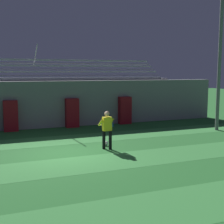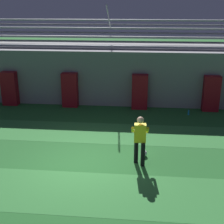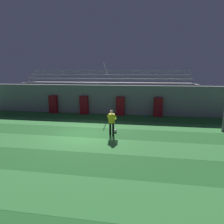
{
  "view_description": "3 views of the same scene",
  "coord_description": "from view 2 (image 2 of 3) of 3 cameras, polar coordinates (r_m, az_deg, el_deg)",
  "views": [
    {
      "loc": [
        -2.8,
        -12.34,
        3.36
      ],
      "look_at": [
        2.41,
        0.94,
        1.51
      ],
      "focal_mm": 50.0,
      "sensor_mm": 36.0,
      "label": 1
    },
    {
      "loc": [
        1.84,
        -9.15,
        5.03
      ],
      "look_at": [
        0.85,
        1.1,
        1.45
      ],
      "focal_mm": 50.0,
      "sensor_mm": 36.0,
      "label": 2
    },
    {
      "loc": [
        3.63,
        -11.38,
        4.05
      ],
      "look_at": [
        1.91,
        -0.15,
        1.61
      ],
      "focal_mm": 30.0,
      "sensor_mm": 36.0,
      "label": 3
    }
  ],
  "objects": [
    {
      "name": "soccer_ball",
      "position": [
        11.01,
        5.85,
        -7.5
      ],
      "size": [
        0.22,
        0.22,
        0.22
      ],
      "primitive_type": "sphere",
      "color": "white",
      "rests_on": "ground"
    },
    {
      "name": "goalkeeper",
      "position": [
        10.13,
        5.13,
        -4.66
      ],
      "size": [
        0.58,
        0.57,
        1.67
      ],
      "color": "black",
      "rests_on": "ground"
    },
    {
      "name": "ground_plane",
      "position": [
        10.6,
        -5.22,
        -9.26
      ],
      "size": [
        80.0,
        80.0,
        0.0
      ],
      "primitive_type": "plane",
      "color": "#236028"
    },
    {
      "name": "turf_stripe_far",
      "position": [
        12.93,
        -3.11,
        -3.75
      ],
      "size": [
        28.0,
        2.16,
        0.01
      ],
      "primitive_type": "cube",
      "color": "#337A38",
      "rests_on": "ground"
    },
    {
      "name": "padding_pillar_far_left",
      "position": [
        17.07,
        -18.2,
        4.1
      ],
      "size": [
        0.79,
        0.44,
        1.75
      ],
      "primitive_type": "cube",
      "color": "maroon",
      "rests_on": "ground"
    },
    {
      "name": "padding_pillar_gate_left",
      "position": [
        16.07,
        -7.7,
        4.0
      ],
      "size": [
        0.79,
        0.44,
        1.75
      ],
      "primitive_type": "cube",
      "color": "maroon",
      "rests_on": "ground"
    },
    {
      "name": "water_bottle",
      "position": [
        15.34,
        13.83,
        -0.09
      ],
      "size": [
        0.07,
        0.07,
        0.24
      ],
      "primitive_type": "cylinder",
      "color": "#1E8CD8",
      "rests_on": "ground"
    },
    {
      "name": "padding_pillar_far_right",
      "position": [
        16.03,
        17.68,
        3.22
      ],
      "size": [
        0.79,
        0.44,
        1.75
      ],
      "primitive_type": "cube",
      "color": "maroon",
      "rests_on": "ground"
    },
    {
      "name": "padding_pillar_gate_right",
      "position": [
        15.66,
        5.09,
        3.69
      ],
      "size": [
        0.79,
        0.44,
        1.75
      ],
      "primitive_type": "cube",
      "color": "maroon",
      "rests_on": "ground"
    },
    {
      "name": "turf_stripe_mid",
      "position": [
        9.18,
        -7.19,
        -14.21
      ],
      "size": [
        28.0,
        2.16,
        0.01
      ],
      "primitive_type": "cube",
      "color": "#337A38",
      "rests_on": "ground"
    },
    {
      "name": "back_wall",
      "position": [
        16.17,
        -1.17,
        6.18
      ],
      "size": [
        24.0,
        0.6,
        2.8
      ],
      "primitive_type": "cube",
      "color": "gray",
      "rests_on": "ground"
    },
    {
      "name": "bleacher_stand",
      "position": [
        18.09,
        -0.43,
        7.89
      ],
      "size": [
        18.0,
        3.35,
        5.03
      ],
      "color": "gray",
      "rests_on": "ground"
    }
  ]
}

